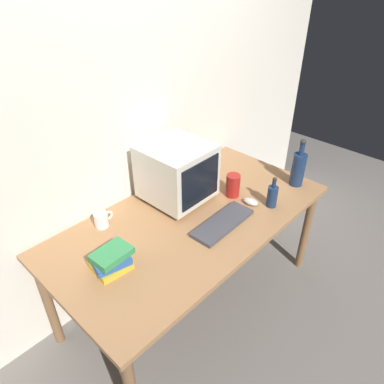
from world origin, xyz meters
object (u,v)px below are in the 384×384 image
at_px(crt_monitor, 177,172).
at_px(keyboard, 223,223).
at_px(computer_mouse, 251,202).
at_px(bottle_tall, 298,168).
at_px(bottle_short, 272,195).
at_px(metal_canister, 233,185).
at_px(book_stack, 111,260).
at_px(mug, 102,220).

distance_m(crt_monitor, keyboard, 0.42).
xyz_separation_m(computer_mouse, bottle_tall, (0.40, -0.09, 0.11)).
bearing_deg(crt_monitor, bottle_short, -54.79).
bearing_deg(crt_monitor, computer_mouse, -54.79).
bearing_deg(metal_canister, crt_monitor, 138.84).
relative_size(computer_mouse, bottle_short, 0.48).
bearing_deg(keyboard, book_stack, 162.30).
height_order(crt_monitor, mug, crt_monitor).
xyz_separation_m(keyboard, computer_mouse, (0.28, 0.00, 0.01)).
xyz_separation_m(computer_mouse, book_stack, (-0.93, 0.18, 0.04)).
distance_m(book_stack, metal_canister, 0.93).
bearing_deg(keyboard, mug, 132.41).
bearing_deg(crt_monitor, mug, 166.73).
bearing_deg(mug, keyboard, -45.88).
xyz_separation_m(bottle_short, book_stack, (-1.00, 0.29, -0.02)).
relative_size(keyboard, bottle_short, 2.03).
bearing_deg(metal_canister, keyboard, -152.26).
relative_size(keyboard, bottle_tall, 1.25).
relative_size(crt_monitor, bottle_short, 1.91).
height_order(bottle_short, metal_canister, bottle_short).
bearing_deg(bottle_short, bottle_tall, 3.05).
bearing_deg(keyboard, metal_canister, 26.03).
xyz_separation_m(book_stack, metal_canister, (0.93, -0.04, 0.02)).
distance_m(computer_mouse, metal_canister, 0.16).
height_order(computer_mouse, metal_canister, metal_canister).
distance_m(crt_monitor, book_stack, 0.70).
xyz_separation_m(keyboard, metal_canister, (0.28, 0.15, 0.06)).
relative_size(computer_mouse, metal_canister, 0.67).
height_order(computer_mouse, mug, mug).
xyz_separation_m(bottle_short, metal_canister, (-0.07, 0.25, -0.00)).
bearing_deg(mug, computer_mouse, -33.01).
height_order(computer_mouse, bottle_short, bottle_short).
bearing_deg(mug, book_stack, -117.41).
distance_m(crt_monitor, metal_canister, 0.37).
bearing_deg(mug, bottle_tall, -26.54).
height_order(computer_mouse, bottle_tall, bottle_tall).
relative_size(crt_monitor, book_stack, 1.90).
bearing_deg(keyboard, computer_mouse, -1.18).
bearing_deg(crt_monitor, bottle_tall, -34.78).
bearing_deg(bottle_short, computer_mouse, 125.21).
bearing_deg(mug, crt_monitor, -13.27).
bearing_deg(crt_monitor, keyboard, -91.86).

